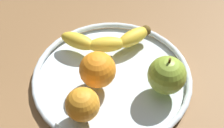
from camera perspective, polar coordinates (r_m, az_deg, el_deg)
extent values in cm
cube|color=brown|center=(67.21, 0.00, -3.87)|extent=(151.64, 151.64, 4.00)
cylinder|color=silver|center=(65.41, 0.00, -2.63)|extent=(30.67, 30.67, 0.60)
torus|color=silver|center=(64.71, 0.00, -2.13)|extent=(31.94, 31.94, 1.20)
ellipsoid|color=yellow|center=(68.73, -6.02, 4.07)|extent=(8.63, 5.86, 3.26)
ellipsoid|color=yellow|center=(67.60, -0.99, 3.46)|extent=(8.45, 4.68, 3.26)
ellipsoid|color=yellow|center=(69.33, 3.77, 4.74)|extent=(8.13, 7.76, 3.26)
ellipsoid|color=brown|center=(71.15, 6.02, 5.92)|extent=(3.01, 3.03, 2.28)
sphere|color=#8BAA36|center=(60.24, 9.64, -1.94)|extent=(7.21, 7.21, 7.21)
cylinder|color=#593819|center=(57.41, 10.12, 0.49)|extent=(0.44, 0.44, 1.20)
sphere|color=orange|center=(60.43, -2.56, -1.03)|extent=(6.97, 6.97, 6.97)
sphere|color=orange|center=(56.34, -5.22, -7.12)|extent=(6.11, 6.11, 6.11)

